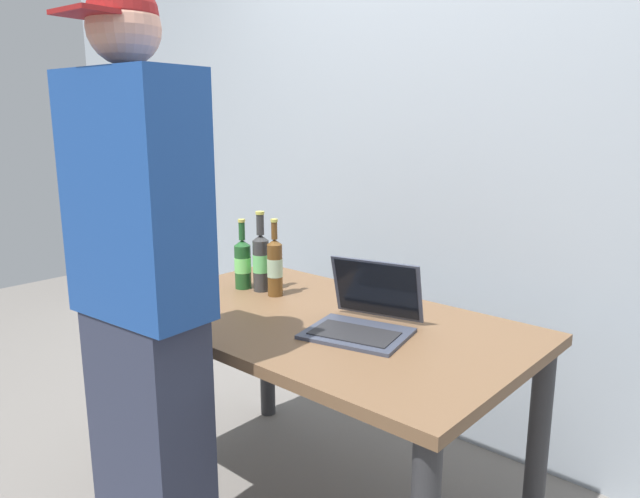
% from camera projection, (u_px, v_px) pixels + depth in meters
% --- Properties ---
extents(desk, '(1.46, 0.85, 0.75)m').
position_uv_depth(desk, '(320.00, 347.00, 2.11)').
color(desk, brown).
rests_on(desk, ground).
extents(laptop, '(0.39, 0.38, 0.22)m').
position_uv_depth(laptop, '(364.00, 316.00, 1.96)').
color(laptop, '#383D4C').
rests_on(laptop, desk).
extents(beer_bottle_amber, '(0.06, 0.06, 0.31)m').
position_uv_depth(beer_bottle_amber, '(275.00, 266.00, 2.33)').
color(beer_bottle_amber, brown).
rests_on(beer_bottle_amber, desk).
extents(beer_bottle_brown, '(0.07, 0.07, 0.29)m').
position_uv_depth(beer_bottle_brown, '(243.00, 263.00, 2.43)').
color(beer_bottle_brown, '#1E5123').
rests_on(beer_bottle_brown, desk).
extents(beer_bottle_green, '(0.07, 0.07, 0.33)m').
position_uv_depth(beer_bottle_green, '(261.00, 260.00, 2.39)').
color(beer_bottle_green, '#333333').
rests_on(beer_bottle_green, desk).
extents(person_figure, '(0.43, 0.29, 1.79)m').
position_uv_depth(person_figure, '(143.00, 307.00, 1.69)').
color(person_figure, '#2D3347').
rests_on(person_figure, ground).
extents(back_wall, '(6.00, 0.10, 2.60)m').
position_uv_depth(back_wall, '(445.00, 151.00, 2.57)').
color(back_wall, '#99A3AD').
rests_on(back_wall, ground).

